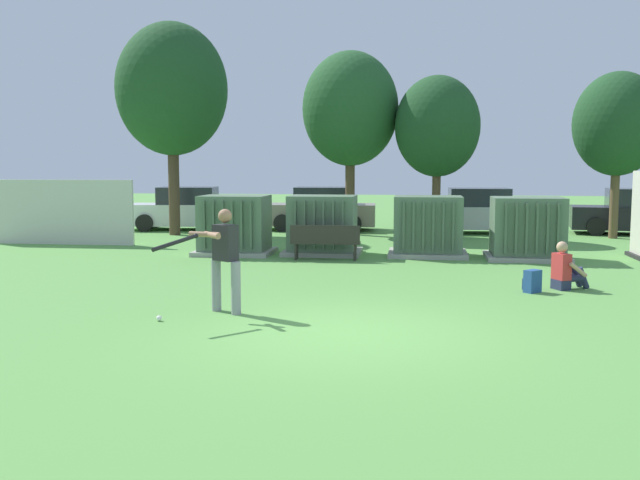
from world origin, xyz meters
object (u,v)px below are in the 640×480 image
(park_bench, at_px, (325,240))
(parked_car_leftmost, at_px, (185,210))
(seated_spectator, at_px, (566,270))
(parked_car_right_of_center, at_px, (476,212))
(backpack, at_px, (532,281))
(batter, at_px, (223,255))
(transformer_mid_west, at_px, (323,226))
(parked_car_rightmost, at_px, (635,213))
(transformer_mid_east, at_px, (428,227))
(transformer_west, at_px, (235,226))
(sports_ball, at_px, (159,318))
(transformer_east, at_px, (527,229))
(parked_car_left_of_center, at_px, (321,210))

(park_bench, height_order, parked_car_leftmost, parked_car_leftmost)
(seated_spectator, relative_size, parked_car_right_of_center, 0.23)
(seated_spectator, height_order, backpack, seated_spectator)
(batter, bearing_deg, transformer_mid_west, 85.75)
(transformer_mid_west, distance_m, backpack, 7.18)
(park_bench, bearing_deg, seated_spectator, -34.33)
(seated_spectator, distance_m, parked_car_right_of_center, 11.70)
(parked_car_rightmost, bearing_deg, transformer_mid_east, -136.16)
(transformer_west, bearing_deg, parked_car_right_of_center, 45.26)
(parked_car_right_of_center, bearing_deg, sports_ball, -111.40)
(park_bench, relative_size, sports_ball, 20.10)
(batter, height_order, parked_car_right_of_center, batter)
(transformer_east, relative_size, parked_car_rightmost, 0.48)
(transformer_west, xyz_separation_m, batter, (1.81, -7.70, 0.19))
(sports_ball, relative_size, parked_car_right_of_center, 0.02)
(transformer_east, xyz_separation_m, backpack, (-0.62, -5.00, -0.57))
(seated_spectator, bearing_deg, park_bench, 145.67)
(transformer_mid_east, relative_size, sports_ball, 23.33)
(transformer_mid_west, xyz_separation_m, sports_ball, (-1.45, -8.75, -0.74))
(transformer_west, bearing_deg, transformer_east, -0.05)
(park_bench, distance_m, parked_car_left_of_center, 8.62)
(park_bench, relative_size, parked_car_leftmost, 0.41)
(transformer_west, bearing_deg, transformer_mid_east, 3.67)
(backpack, bearing_deg, park_bench, 138.31)
(backpack, bearing_deg, parked_car_right_of_center, 90.72)
(parked_car_rightmost, bearing_deg, seated_spectator, -111.42)
(park_bench, height_order, parked_car_right_of_center, parked_car_right_of_center)
(transformer_west, xyz_separation_m, transformer_east, (7.83, -0.01, 0.00))
(transformer_west, bearing_deg, parked_car_leftmost, 118.21)
(parked_car_left_of_center, xyz_separation_m, parked_car_right_of_center, (5.71, -0.46, 0.00))
(sports_ball, relative_size, parked_car_rightmost, 0.02)
(transformer_mid_east, distance_m, sports_ball, 9.81)
(parked_car_rightmost, bearing_deg, batter, -125.59)
(batter, bearing_deg, parked_car_left_of_center, 91.72)
(parked_car_leftmost, xyz_separation_m, parked_car_rightmost, (16.35, 0.38, 0.00))
(park_bench, xyz_separation_m, backpack, (4.57, -4.07, -0.32))
(batter, bearing_deg, parked_car_rightmost, 54.41)
(batter, distance_m, parked_car_leftmost, 15.72)
(transformer_east, bearing_deg, park_bench, -169.92)
(transformer_east, xyz_separation_m, sports_ball, (-6.87, -8.44, -0.74))
(transformer_east, xyz_separation_m, seated_spectator, (0.09, -4.53, -0.41))
(park_bench, xyz_separation_m, sports_ball, (-1.68, -7.51, -0.49))
(seated_spectator, height_order, parked_car_rightmost, parked_car_rightmost)
(park_bench, height_order, batter, batter)
(parked_car_left_of_center, height_order, parked_car_right_of_center, same)
(seated_spectator, height_order, parked_car_leftmost, parked_car_leftmost)
(transformer_mid_west, bearing_deg, batter, -94.25)
(batter, distance_m, seated_spectator, 6.91)
(transformer_mid_west, distance_m, park_bench, 1.28)
(transformer_east, xyz_separation_m, parked_car_right_of_center, (-0.77, 7.13, -0.04))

